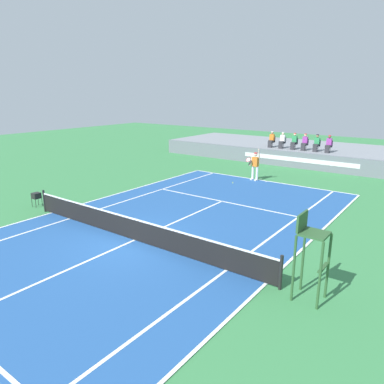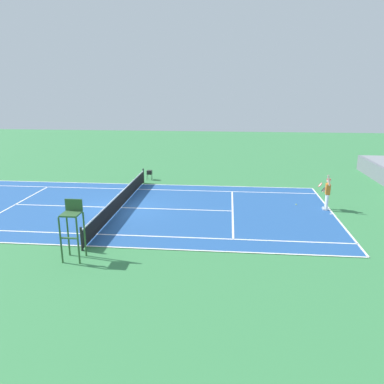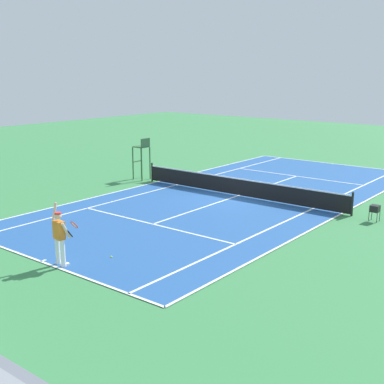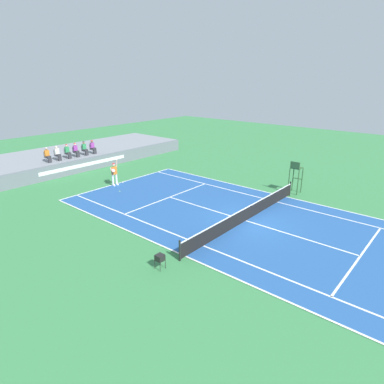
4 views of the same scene
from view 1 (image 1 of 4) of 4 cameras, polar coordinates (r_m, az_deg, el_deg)
name	(u,v)px [view 1 (image 1 of 4)]	position (r m, az deg, el deg)	size (l,w,h in m)	color
ground_plane	(134,241)	(14.16, -9.16, -7.64)	(80.00, 80.00, 0.00)	#387F47
court	(134,241)	(14.16, -9.16, -7.60)	(11.08, 23.88, 0.03)	#235193
net	(133,228)	(13.96, -9.25, -5.66)	(11.98, 0.10, 1.07)	black
barrier_wall	(298,160)	(28.21, 16.39, 4.83)	(24.98, 0.25, 1.20)	slate
bleacher_platform	(315,153)	(31.87, 18.87, 5.79)	(24.98, 7.58, 1.20)	gray
spectator_seated_0	(271,140)	(30.16, 12.44, 8.08)	(0.44, 0.60, 1.26)	#474C56
spectator_seated_1	(282,141)	(29.80, 14.06, 7.89)	(0.44, 0.60, 1.26)	#474C56
spectator_seated_2	(294,142)	(29.44, 15.82, 7.68)	(0.44, 0.60, 1.26)	#474C56
spectator_seated_3	(305,142)	(29.16, 17.36, 7.49)	(0.44, 0.60, 1.26)	#474C56
spectator_seated_4	(317,143)	(28.88, 19.08, 7.28)	(0.44, 0.60, 1.26)	#474C56
spectator_seated_5	(329,144)	(28.63, 20.78, 7.06)	(0.44, 0.60, 1.26)	#474C56
tennis_player	(255,165)	(23.51, 9.92, 4.18)	(0.80, 0.62, 2.08)	white
tennis_ball	(233,183)	(22.75, 6.46, 1.46)	(0.07, 0.07, 0.07)	#D1E533
umpire_chair	(310,246)	(10.21, 18.20, -8.13)	(0.77, 0.77, 2.44)	#2D562D
ball_hopper	(36,195)	(19.49, -23.40, -0.50)	(0.36, 0.36, 0.70)	black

